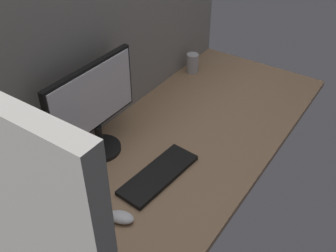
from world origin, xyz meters
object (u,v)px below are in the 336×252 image
at_px(monitor, 94,106).
at_px(mouse, 121,217).
at_px(keyboard, 159,175).
at_px(mug_steel, 192,63).

height_order(monitor, mouse, monitor).
bearing_deg(monitor, keyboard, -88.62).
relative_size(monitor, keyboard, 1.26).
distance_m(mouse, mug_steel, 1.14).
bearing_deg(mug_steel, monitor, -178.08).
bearing_deg(monitor, mug_steel, 1.92).
bearing_deg(mouse, mug_steel, 1.90).
xyz_separation_m(monitor, mug_steel, (0.83, 0.03, -0.18)).
bearing_deg(mouse, keyboard, -12.21).
bearing_deg(monitor, mouse, -127.01).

